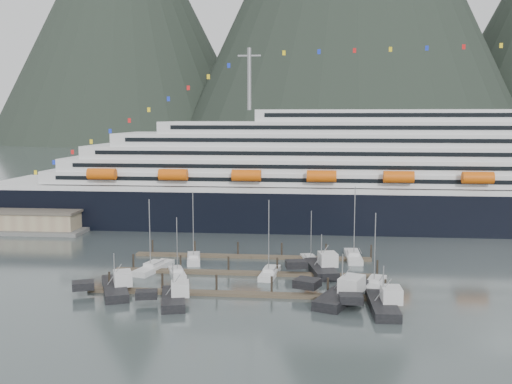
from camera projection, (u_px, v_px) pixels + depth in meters
ground at (270, 279)px, 105.39m from camera, size 1600.00×1600.00×0.00m
cruise_ship at (403, 181)px, 155.00m from camera, size 210.00×30.40×50.30m
warehouse at (5, 220)px, 154.02m from camera, size 46.00×20.00×5.80m
dock_near at (234, 293)px, 96.05m from camera, size 48.18×2.28×3.20m
dock_mid at (244, 273)px, 108.87m from camera, size 48.18×2.28×3.20m
dock_far at (252, 256)px, 121.70m from camera, size 48.18×2.28×3.20m
sailboat_a at (177, 273)px, 108.21m from camera, size 5.15×8.46×11.16m
sailboat_b at (154, 268)px, 111.51m from camera, size 5.58×11.31×14.08m
sailboat_c at (270, 273)px, 107.82m from camera, size 3.47×9.63×14.38m
sailboat_e at (194, 259)px, 118.89m from camera, size 4.37×9.91×14.41m
sailboat_f at (310, 260)px, 118.23m from camera, size 4.11×8.04×10.69m
sailboat_g at (353, 257)px, 120.57m from camera, size 3.30×11.64×15.34m
sailboat_h at (375, 284)px, 100.94m from camera, size 4.91×9.55×13.19m
trawler_a at (114, 287)px, 97.46m from camera, size 10.87×13.40×7.16m
trawler_b at (173, 298)px, 91.88m from camera, size 8.77×11.18×6.92m
trawler_c at (341, 293)px, 94.04m from camera, size 12.64×15.98×8.01m
trawler_d at (382, 304)px, 88.61m from camera, size 9.23×12.48×7.36m
trawler_e at (320, 268)px, 109.67m from camera, size 9.94×12.81×7.99m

